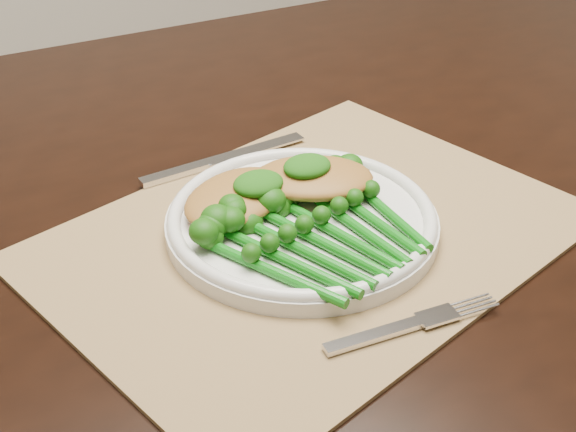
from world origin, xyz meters
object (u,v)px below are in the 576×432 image
dinner_plate (302,220)px  chicken_fillet_left (236,197)px  broccolini_bundle (331,238)px  dining_table (299,392)px  placemat (311,237)px

dinner_plate → chicken_fillet_left: size_ratio=2.17×
dinner_plate → broccolini_bundle: broccolini_bundle is taller
dining_table → placemat: 0.41m
dining_table → dinner_plate: 0.42m
dinner_plate → dining_table: bearing=60.0°
dinner_plate → chicken_fillet_left: (-0.05, 0.04, 0.02)m
dinner_plate → chicken_fillet_left: chicken_fillet_left is taller
dining_table → placemat: bearing=-114.9°
placemat → broccolini_bundle: 0.04m
chicken_fillet_left → broccolini_bundle: 0.11m
dining_table → dinner_plate: size_ratio=6.34×
dinner_plate → chicken_fillet_left: bearing=136.0°
dining_table → chicken_fillet_left: (-0.13, -0.09, 0.40)m
placemat → broccolini_bundle: (-0.00, -0.04, 0.02)m
dining_table → dinner_plate: (-0.08, -0.14, 0.39)m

